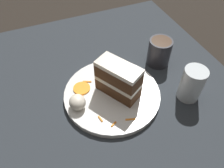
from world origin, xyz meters
TOP-DOWN VIEW (x-y plane):
  - ground_plane at (0.00, 0.00)m, footprint 6.00×6.00m
  - dining_table at (0.00, 0.00)m, footprint 1.01×0.89m
  - plate at (-0.04, 0.05)m, footprint 0.28×0.28m
  - cake_slice at (-0.03, 0.06)m, footprint 0.14×0.11m
  - cream_dollop at (-0.03, -0.06)m, footprint 0.05×0.04m
  - orange_garnish at (-0.09, -0.03)m, footprint 0.05×0.05m
  - carrot_shreds_scatter at (-0.05, 0.03)m, footprint 0.22×0.20m
  - drinking_glass at (0.05, 0.25)m, footprint 0.06×0.06m
  - coffee_mug at (-0.11, 0.25)m, footprint 0.07×0.07m

SIDE VIEW (x-z plane):
  - ground_plane at x=0.00m, z-range 0.00..0.00m
  - dining_table at x=0.00m, z-range 0.00..0.02m
  - plate at x=-0.04m, z-range 0.02..0.04m
  - carrot_shreds_scatter at x=-0.05m, z-range 0.04..0.04m
  - orange_garnish at x=-0.09m, z-range 0.04..0.04m
  - cream_dollop at x=-0.03m, z-range 0.04..0.08m
  - drinking_glass at x=0.05m, z-range 0.01..0.12m
  - coffee_mug at x=-0.11m, z-range 0.03..0.12m
  - cake_slice at x=-0.03m, z-range 0.04..0.14m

